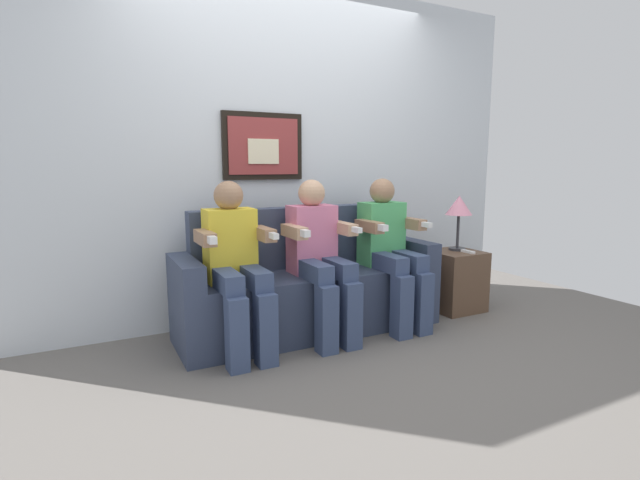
{
  "coord_description": "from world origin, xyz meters",
  "views": [
    {
      "loc": [
        -1.46,
        -2.69,
        1.21
      ],
      "look_at": [
        0.0,
        0.15,
        0.7
      ],
      "focal_mm": 26.4,
      "sensor_mm": 36.0,
      "label": 1
    }
  ],
  "objects_px": {
    "person_on_left": "(236,261)",
    "table_lamp": "(459,208)",
    "couch": "(309,289)",
    "person_on_right": "(390,247)",
    "person_in_middle": "(319,253)",
    "side_table_right": "(455,280)",
    "spare_remote_on_table": "(468,252)"
  },
  "relations": [
    {
      "from": "person_on_left",
      "to": "table_lamp",
      "type": "bearing_deg",
      "value": 2.9
    },
    {
      "from": "couch",
      "to": "person_on_right",
      "type": "relative_size",
      "value": 1.73
    },
    {
      "from": "person_in_middle",
      "to": "person_on_right",
      "type": "height_order",
      "value": "same"
    },
    {
      "from": "table_lamp",
      "to": "person_on_right",
      "type": "bearing_deg",
      "value": -172.59
    },
    {
      "from": "person_on_left",
      "to": "person_on_right",
      "type": "distance_m",
      "value": 1.19
    },
    {
      "from": "person_on_left",
      "to": "person_in_middle",
      "type": "relative_size",
      "value": 1.0
    },
    {
      "from": "couch",
      "to": "person_in_middle",
      "type": "xyz_separation_m",
      "value": [
        -0.0,
        -0.17,
        0.29
      ]
    },
    {
      "from": "couch",
      "to": "side_table_right",
      "type": "height_order",
      "value": "couch"
    },
    {
      "from": "person_on_left",
      "to": "person_in_middle",
      "type": "bearing_deg",
      "value": 0.0
    },
    {
      "from": "side_table_right",
      "to": "spare_remote_on_table",
      "type": "height_order",
      "value": "spare_remote_on_table"
    },
    {
      "from": "side_table_right",
      "to": "person_on_left",
      "type": "bearing_deg",
      "value": -178.15
    },
    {
      "from": "spare_remote_on_table",
      "to": "table_lamp",
      "type": "bearing_deg",
      "value": 85.5
    },
    {
      "from": "side_table_right",
      "to": "table_lamp",
      "type": "bearing_deg",
      "value": 38.69
    },
    {
      "from": "person_on_left",
      "to": "person_on_right",
      "type": "xyz_separation_m",
      "value": [
        1.19,
        0.0,
        0.0
      ]
    },
    {
      "from": "person_on_left",
      "to": "table_lamp",
      "type": "distance_m",
      "value": 1.97
    },
    {
      "from": "person_in_middle",
      "to": "person_on_right",
      "type": "relative_size",
      "value": 1.0
    },
    {
      "from": "person_in_middle",
      "to": "spare_remote_on_table",
      "type": "xyz_separation_m",
      "value": [
        1.35,
        -0.04,
        -0.1
      ]
    },
    {
      "from": "couch",
      "to": "person_in_middle",
      "type": "relative_size",
      "value": 1.73
    },
    {
      "from": "spare_remote_on_table",
      "to": "person_on_left",
      "type": "bearing_deg",
      "value": 178.88
    },
    {
      "from": "person_on_left",
      "to": "person_on_right",
      "type": "height_order",
      "value": "same"
    },
    {
      "from": "spare_remote_on_table",
      "to": "side_table_right",
      "type": "bearing_deg",
      "value": 109.89
    },
    {
      "from": "couch",
      "to": "side_table_right",
      "type": "distance_m",
      "value": 1.32
    },
    {
      "from": "person_on_left",
      "to": "person_in_middle",
      "type": "height_order",
      "value": "same"
    },
    {
      "from": "person_on_right",
      "to": "spare_remote_on_table",
      "type": "distance_m",
      "value": 0.76
    },
    {
      "from": "person_on_right",
      "to": "spare_remote_on_table",
      "type": "bearing_deg",
      "value": -2.9
    },
    {
      "from": "person_in_middle",
      "to": "table_lamp",
      "type": "distance_m",
      "value": 1.38
    },
    {
      "from": "person_in_middle",
      "to": "table_lamp",
      "type": "bearing_deg",
      "value": 4.17
    },
    {
      "from": "person_on_right",
      "to": "table_lamp",
      "type": "bearing_deg",
      "value": 7.41
    },
    {
      "from": "person_on_right",
      "to": "side_table_right",
      "type": "bearing_deg",
      "value": 4.92
    },
    {
      "from": "person_on_right",
      "to": "person_in_middle",
      "type": "bearing_deg",
      "value": 180.0
    },
    {
      "from": "couch",
      "to": "person_in_middle",
      "type": "height_order",
      "value": "person_in_middle"
    },
    {
      "from": "person_in_middle",
      "to": "spare_remote_on_table",
      "type": "relative_size",
      "value": 8.54
    }
  ]
}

